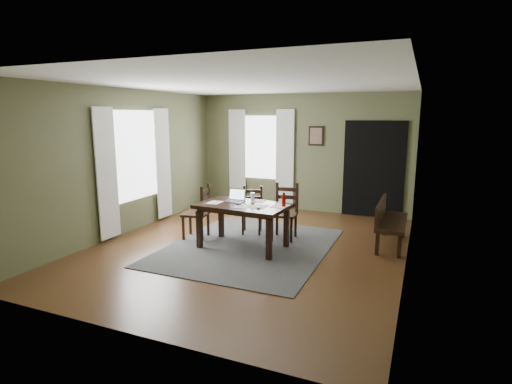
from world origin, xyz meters
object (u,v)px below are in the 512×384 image
at_px(bench, 388,219).
at_px(laptop, 236,198).
at_px(dining_table, 243,210).
at_px(chair_end, 198,212).
at_px(chair_back_right, 285,212).
at_px(chair_back_left, 252,211).
at_px(water_bottle, 284,200).

xyz_separation_m(bench, laptop, (-2.43, -0.94, 0.34)).
bearing_deg(dining_table, chair_end, 173.88).
xyz_separation_m(dining_table, chair_end, (-0.96, 0.17, -0.18)).
relative_size(bench, laptop, 4.37).
bearing_deg(chair_back_right, laptop, -142.42).
height_order(chair_back_right, laptop, chair_back_right).
xyz_separation_m(chair_end, laptop, (0.76, -0.01, 0.33)).
relative_size(dining_table, chair_end, 1.57).
bearing_deg(bench, chair_back_left, 95.22).
bearing_deg(laptop, chair_back_right, 40.52).
distance_m(chair_back_left, bench, 2.45).
height_order(dining_table, chair_back_left, chair_back_left).
bearing_deg(bench, water_bottle, 123.10).
relative_size(chair_back_left, water_bottle, 3.86).
bearing_deg(dining_table, chair_back_left, 107.50).
relative_size(chair_back_left, laptop, 2.78).
relative_size(chair_back_left, chair_back_right, 0.88).
bearing_deg(dining_table, bench, 30.20).
bearing_deg(chair_back_right, water_bottle, -77.93).
distance_m(dining_table, laptop, 0.30).
xyz_separation_m(chair_end, chair_back_right, (1.44, 0.61, 0.00)).
xyz_separation_m(laptop, water_bottle, (0.89, -0.07, 0.05)).
distance_m(dining_table, chair_back_right, 0.93).
xyz_separation_m(dining_table, bench, (2.23, 1.10, -0.20)).
relative_size(dining_table, water_bottle, 6.80).
bearing_deg(chair_back_right, chair_end, -161.78).
relative_size(chair_end, chair_back_right, 0.99).
distance_m(chair_back_left, water_bottle, 1.26).
distance_m(chair_back_left, laptop, 0.81).
height_order(dining_table, chair_back_right, chair_back_right).
distance_m(bench, laptop, 2.63).
xyz_separation_m(dining_table, water_bottle, (0.68, 0.09, 0.20)).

